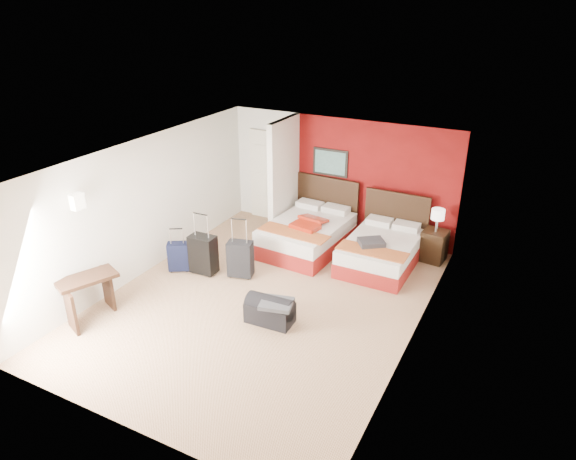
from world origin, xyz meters
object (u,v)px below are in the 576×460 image
Objects in this scene: red_suitcase_open at (309,223)px; table_lamp at (437,220)px; desk at (90,298)px; suitcase_navy at (179,258)px; suitcase_charcoal at (240,260)px; suitcase_black at (203,256)px; bed_right at (380,253)px; duffel_bag at (270,312)px; bed_left at (307,236)px; nightstand at (434,246)px.

table_lamp is at bearing 27.82° from red_suitcase_open.
suitcase_navy is at bearing 105.86° from desk.
red_suitcase_open is 1.13× the size of suitcase_charcoal.
suitcase_black reaches higher than suitcase_navy.
bed_right reaches higher than duffel_bag.
suitcase_charcoal is (-0.59, -1.59, 0.04)m from bed_left.
bed_right is 2.70× the size of suitcase_charcoal.
desk is (-4.40, -4.53, -0.47)m from table_lamp.
red_suitcase_open is at bearing 84.01° from desk.
bed_left reaches higher than suitcase_navy.
table_lamp is at bearing 0.00° from nightstand.
suitcase_black is at bearing -139.19° from nightstand.
bed_left is at bearing 16.72° from suitcase_navy.
suitcase_charcoal is 1.20m from suitcase_navy.
suitcase_navy is (-1.84, -1.83, -0.37)m from red_suitcase_open.
table_lamp is (2.31, 0.78, 0.21)m from red_suitcase_open.
suitcase_black reaches higher than bed_left.
table_lamp is 4.46m from suitcase_black.
duffel_bag is at bearing -25.91° from suitcase_black.
duffel_bag is 0.82× the size of desk.
table_lamp is 0.68× the size of suitcase_charcoal.
desk is (-3.55, -3.83, 0.11)m from bed_right.
bed_right is 3.34m from suitcase_black.
suitcase_charcoal reaches higher than suitcase_navy.
nightstand is 0.86× the size of suitcase_black.
nightstand is at bearing 68.94° from desk.
red_suitcase_open is at bearing -41.10° from bed_left.
red_suitcase_open is 1.00× the size of duffel_bag.
table_lamp is 0.62× the size of suitcase_black.
duffel_bag is at bearing -111.69° from nightstand.
bed_left is 2.51m from nightstand.
suitcase_black is 0.80× the size of desk.
table_lamp is 0.60× the size of duffel_bag.
bed_right is 2.67m from suitcase_charcoal.
suitcase_charcoal is at bearing -143.20° from bed_right.
duffel_bag is at bearing -69.55° from red_suitcase_open.
suitcase_charcoal is (-3.00, -2.27, -0.51)m from table_lamp.
suitcase_navy reaches higher than duffel_bag.
nightstand is at bearing 0.95° from suitcase_navy.
bed_left is 2.19m from suitcase_black.
red_suitcase_open is 2.47m from nightstand.
suitcase_charcoal reaches higher than bed_right.
suitcase_charcoal is (-2.15, -1.58, 0.06)m from bed_right.
desk is at bearing -134.17° from table_lamp.
desk is (-0.72, -2.05, 0.02)m from suitcase_black.
bed_right is 3.99× the size of table_lamp.
suitcase_charcoal reaches higher than duffel_bag.
nightstand reaches higher than suitcase_navy.
red_suitcase_open is 0.83× the size of desk.
suitcase_navy is (-0.48, -0.14, -0.09)m from suitcase_black.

